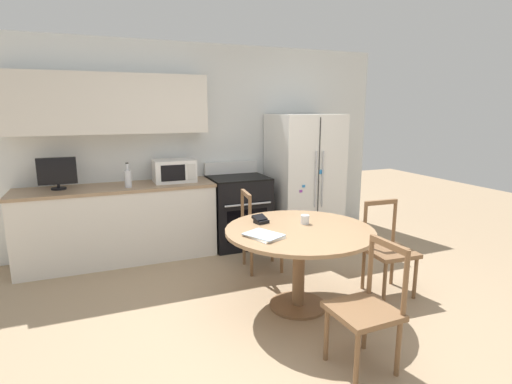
# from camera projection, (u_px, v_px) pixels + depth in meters

# --- Properties ---
(ground_plane) EXTENTS (14.00, 14.00, 0.00)m
(ground_plane) POSITION_uv_depth(u_px,v_px,m) (288.00, 339.00, 3.16)
(ground_plane) COLOR #9E8466
(back_wall) EXTENTS (5.20, 0.44, 2.60)m
(back_wall) POSITION_uv_depth(u_px,v_px,m) (177.00, 136.00, 5.09)
(back_wall) COLOR silver
(back_wall) RESTS_ON ground_plane
(kitchen_counter) EXTENTS (2.24, 0.64, 0.90)m
(kitchen_counter) POSITION_uv_depth(u_px,v_px,m) (119.00, 223.00, 4.73)
(kitchen_counter) COLOR silver
(kitchen_counter) RESTS_ON ground_plane
(refrigerator) EXTENTS (0.87, 0.80, 1.71)m
(refrigerator) POSITION_uv_depth(u_px,v_px,m) (304.00, 178.00, 5.46)
(refrigerator) COLOR white
(refrigerator) RESTS_ON ground_plane
(oven_range) EXTENTS (0.74, 0.68, 1.08)m
(oven_range) POSITION_uv_depth(u_px,v_px,m) (239.00, 210.00, 5.26)
(oven_range) COLOR black
(oven_range) RESTS_ON ground_plane
(microwave) EXTENTS (0.49, 0.36, 0.27)m
(microwave) POSITION_uv_depth(u_px,v_px,m) (174.00, 171.00, 4.91)
(microwave) COLOR white
(microwave) RESTS_ON kitchen_counter
(countertop_tv) EXTENTS (0.40, 0.16, 0.36)m
(countertop_tv) POSITION_uv_depth(u_px,v_px,m) (57.00, 172.00, 4.42)
(countertop_tv) COLOR black
(countertop_tv) RESTS_ON kitchen_counter
(counter_bottle) EXTENTS (0.08, 0.08, 0.28)m
(counter_bottle) POSITION_uv_depth(u_px,v_px,m) (128.00, 178.00, 4.56)
(counter_bottle) COLOR silver
(counter_bottle) RESTS_ON kitchen_counter
(dining_table) EXTENTS (1.32, 1.32, 0.74)m
(dining_table) POSITION_uv_depth(u_px,v_px,m) (299.00, 242.00, 3.55)
(dining_table) COLOR #997551
(dining_table) RESTS_ON ground_plane
(dining_chair_right) EXTENTS (0.45, 0.45, 0.90)m
(dining_chair_right) POSITION_uv_depth(u_px,v_px,m) (388.00, 250.00, 3.88)
(dining_chair_right) COLOR brown
(dining_chair_right) RESTS_ON ground_plane
(dining_chair_near) EXTENTS (0.43, 0.43, 0.90)m
(dining_chair_near) POSITION_uv_depth(u_px,v_px,m) (367.00, 310.00, 2.74)
(dining_chair_near) COLOR brown
(dining_chair_near) RESTS_ON ground_plane
(dining_chair_far) EXTENTS (0.47, 0.47, 0.90)m
(dining_chair_far) POSITION_uv_depth(u_px,v_px,m) (260.00, 232.00, 4.46)
(dining_chair_far) COLOR brown
(dining_chair_far) RESTS_ON ground_plane
(candle_glass) EXTENTS (0.08, 0.08, 0.08)m
(candle_glass) POSITION_uv_depth(u_px,v_px,m) (305.00, 220.00, 3.67)
(candle_glass) COLOR silver
(candle_glass) RESTS_ON dining_table
(wallet) EXTENTS (0.15, 0.15, 0.07)m
(wallet) POSITION_uv_depth(u_px,v_px,m) (260.00, 220.00, 3.71)
(wallet) COLOR black
(wallet) RESTS_ON dining_table
(mail_stack) EXTENTS (0.33, 0.37, 0.02)m
(mail_stack) POSITION_uv_depth(u_px,v_px,m) (264.00, 235.00, 3.30)
(mail_stack) COLOR white
(mail_stack) RESTS_ON dining_table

